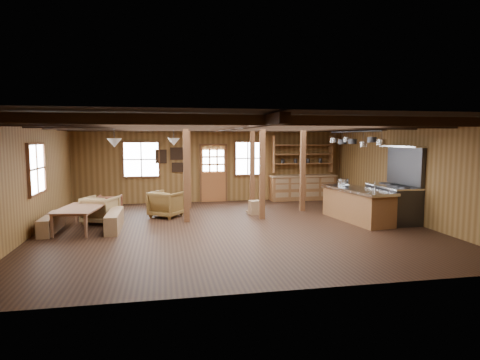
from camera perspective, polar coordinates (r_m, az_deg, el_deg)
The scene contains 22 objects.
room at distance 10.50m, azimuth -0.81°, elevation 0.70°, with size 10.04×9.04×2.84m.
ceiling_joists at distance 10.64m, azimuth -0.99°, elevation 7.67°, with size 9.80×8.82×0.18m.
timber_posts at distance 12.63m, azimuth -0.13°, elevation 1.60°, with size 3.95×2.35×2.80m.
back_door at distance 14.93m, azimuth -3.79°, elevation 0.27°, with size 1.02×0.08×2.15m.
window_back_left at distance 14.80m, azimuth -13.87°, elevation 2.85°, with size 1.32×0.06×1.32m.
window_back_right at distance 15.10m, azimuth 1.09°, elevation 3.09°, with size 1.02×0.06×1.32m.
window_left at distance 11.27m, azimuth -26.99°, elevation 1.42°, with size 0.14×1.24×1.32m.
notice_boards at distance 14.77m, azimuth -9.60°, elevation 3.09°, with size 1.08×0.03×0.90m.
back_counter at distance 15.52m, azimuth 8.89°, elevation -0.61°, with size 2.55×0.60×2.45m.
pendant_lamps at distance 11.30m, azimuth -13.07°, elevation 5.24°, with size 1.86×2.36×0.66m.
pot_rack at distance 11.94m, azimuth 15.85°, elevation 5.44°, with size 0.37×3.00×0.44m.
kitchen_island at distance 11.96m, azimuth 16.30°, elevation -3.34°, with size 1.21×2.60×1.20m.
step_stool at distance 12.52m, azimuth 2.33°, elevation -3.91°, with size 0.48×0.34×0.43m, color brown.
commercial_range at distance 12.24m, azimuth 21.19°, elevation -2.34°, with size 0.90×1.75×2.16m.
dining_table at distance 11.08m, azimuth -21.54°, elevation -5.18°, with size 1.72×0.96×0.61m, color brown.
bench_wall at distance 11.26m, azimuth -25.29°, elevation -5.62°, with size 0.29×1.56×0.43m, color brown.
bench_aisle at distance 10.97m, azimuth -17.42°, elevation -5.51°, with size 0.32×1.70×0.47m, color brown.
armchair_a at distance 12.83m, azimuth -18.07°, elevation -3.49°, with size 0.68×0.70×0.64m, color #5D2E1C.
armchair_b at distance 12.27m, azimuth -10.41°, elevation -3.37°, with size 0.84×0.87×0.79m, color brown.
armchair_c at distance 11.85m, azimuth -19.22°, elevation -4.00°, with size 0.81×0.84×0.76m, color olive.
counter_pot at distance 12.54m, azimuth 14.49°, elevation -0.28°, with size 0.33×0.33×0.20m, color silver.
bowl at distance 12.20m, azimuth 14.72°, elevation -0.78°, with size 0.25×0.25×0.06m, color silver.
Camera 1 is at (-1.83, -10.30, 2.38)m, focal length 30.00 mm.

